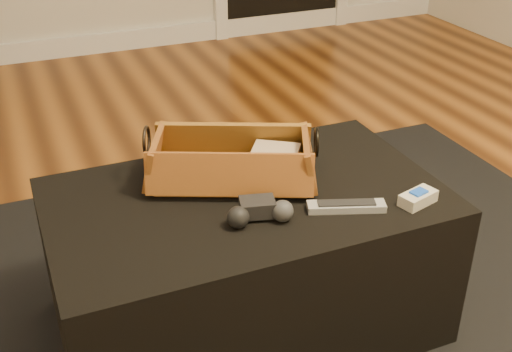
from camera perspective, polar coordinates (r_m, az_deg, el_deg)
name	(u,v)px	position (r m, az deg, el deg)	size (l,w,h in m)	color
floor	(269,339)	(1.85, 1.17, -14.26)	(5.00, 5.50, 0.01)	brown
baseboard	(92,44)	(4.18, -14.41, 11.29)	(5.00, 0.04, 0.12)	white
area_rug	(254,334)	(1.85, -0.22, -13.85)	(2.60, 2.00, 0.01)	black
ottoman	(246,261)	(1.75, -0.87, -7.60)	(1.00, 0.60, 0.42)	black
tv_remote	(223,174)	(1.67, -2.94, 0.17)	(0.23, 0.05, 0.02)	black
cloth_bundle	(276,159)	(1.70, 1.78, 1.54)	(0.12, 0.08, 0.07)	tan
wicker_basket	(232,163)	(1.67, -2.18, 1.16)	(0.49, 0.38, 0.15)	#9B5723
game_controller	(259,211)	(1.51, 0.29, -3.16)	(0.17, 0.11, 0.05)	black
silver_remote	(346,206)	(1.58, 8.04, -2.67)	(0.19, 0.11, 0.02)	#B0B3B8
cream_gadget	(418,198)	(1.64, 14.21, -1.90)	(0.11, 0.07, 0.04)	beige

